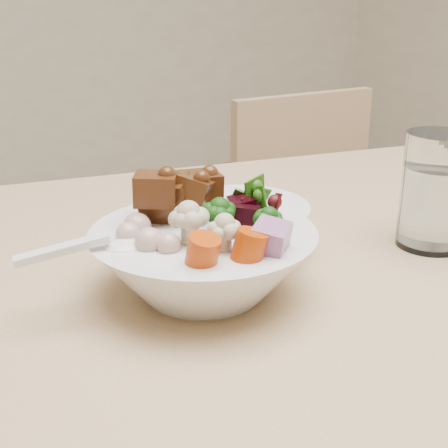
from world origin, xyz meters
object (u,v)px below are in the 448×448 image
object	(u,v)px
dining_table	(426,329)
side_bowl	(238,228)
chair_far	(326,256)
water_glass	(435,195)
food_bowl	(204,257)

from	to	relation	value
dining_table	side_bowl	bearing A→B (deg)	148.95
chair_far	water_glass	xyz separation A→B (m)	(-0.35, -0.60, 0.38)
water_glass	chair_far	bearing A→B (deg)	59.87
chair_far	food_bowl	size ratio (longest dim) A/B	3.83
chair_far	food_bowl	world-z (taller)	food_bowl
water_glass	food_bowl	bearing A→B (deg)	174.76
dining_table	water_glass	bearing A→B (deg)	58.64
food_bowl	water_glass	distance (m)	0.29
water_glass	side_bowl	world-z (taller)	water_glass
food_bowl	water_glass	world-z (taller)	water_glass
side_bowl	chair_far	bearing A→B (deg)	42.16
food_bowl	water_glass	size ratio (longest dim) A/B	1.65
dining_table	water_glass	size ratio (longest dim) A/B	13.62
water_glass	side_bowl	xyz separation A→B (m)	(-0.21, 0.10, -0.03)
side_bowl	food_bowl	bearing A→B (deg)	-138.69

